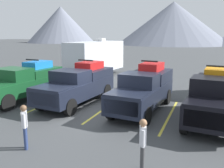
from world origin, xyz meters
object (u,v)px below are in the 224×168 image
object	(u,v)px
pickup_truck_d	(213,97)
person_b	(25,124)
person_a	(143,142)
pickup_truck_c	(144,88)
camper_trailer_a	(96,56)
pickup_truck_a	(24,81)
pickup_truck_b	(78,84)

from	to	relation	value
pickup_truck_d	person_b	world-z (taller)	pickup_truck_d
person_a	person_b	world-z (taller)	person_a
pickup_truck_c	camper_trailer_a	distance (m)	11.28
pickup_truck_c	pickup_truck_d	world-z (taller)	pickup_truck_c
pickup_truck_c	person_b	xyz separation A→B (m)	(-2.78, -6.24, -0.24)
pickup_truck_d	person_a	xyz separation A→B (m)	(-1.96, -5.37, -0.26)
pickup_truck_c	pickup_truck_d	bearing A→B (deg)	-11.76
camper_trailer_a	person_b	bearing A→B (deg)	-73.84
camper_trailer_a	pickup_truck_c	bearing A→B (deg)	-50.81
pickup_truck_c	pickup_truck_a	bearing A→B (deg)	-174.31
pickup_truck_c	person_a	world-z (taller)	pickup_truck_c
pickup_truck_a	pickup_truck_b	world-z (taller)	pickup_truck_b
person_a	person_b	bearing A→B (deg)	-178.22
person_b	pickup_truck_c	bearing A→B (deg)	66.00
pickup_truck_c	person_a	size ratio (longest dim) A/B	3.48
pickup_truck_c	person_a	bearing A→B (deg)	-75.70
pickup_truck_d	person_b	bearing A→B (deg)	-138.80
pickup_truck_b	person_b	distance (m)	6.25
pickup_truck_a	pickup_truck_b	size ratio (longest dim) A/B	0.99
pickup_truck_b	pickup_truck_d	bearing A→B (deg)	-4.63
person_a	pickup_truck_c	bearing A→B (deg)	104.30
camper_trailer_a	person_a	bearing A→B (deg)	-59.69
pickup_truck_b	person_a	bearing A→B (deg)	-46.98
pickup_truck_a	pickup_truck_d	bearing A→B (deg)	0.13
pickup_truck_d	person_b	xyz separation A→B (m)	(-6.29, -5.51, -0.27)
pickup_truck_a	person_b	xyz separation A→B (m)	(4.83, -5.48, -0.20)
pickup_truck_a	pickup_truck_d	distance (m)	11.12
pickup_truck_b	pickup_truck_d	world-z (taller)	pickup_truck_d
person_a	pickup_truck_b	bearing A→B (deg)	133.02
pickup_truck_a	pickup_truck_b	distance (m)	3.63
camper_trailer_a	person_b	size ratio (longest dim) A/B	4.98
pickup_truck_d	pickup_truck_b	bearing A→B (deg)	175.37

